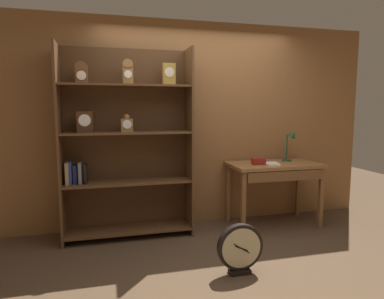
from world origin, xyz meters
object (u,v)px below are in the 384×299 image
Objects in this scene: desk_lamp at (291,143)px; round_clock_large at (240,249)px; bookshelf at (125,144)px; workbench at (275,172)px; open_repair_manual at (272,164)px; toolbox_small at (258,161)px.

desk_lamp reaches higher than round_clock_large.
bookshelf reaches higher than workbench.
desk_lamp reaches higher than workbench.
open_repair_manual reaches higher than round_clock_large.
bookshelf is at bearing 176.71° from workbench.
workbench is 0.17m from open_repair_manual.
desk_lamp is 0.49m from open_repair_manual.
workbench is at bearing -3.29° from bookshelf.
round_clock_large is at bearing -51.73° from bookshelf.
toolbox_small is (1.63, -0.14, -0.25)m from bookshelf.
round_clock_large is at bearing -122.27° from toolbox_small.
round_clock_large is at bearing -134.59° from desk_lamp.
desk_lamp is (0.29, 0.12, 0.35)m from workbench.
open_repair_manual is (0.15, -0.06, -0.03)m from toolbox_small.
desk_lamp is at bearing 23.42° from workbench.
workbench is 0.29m from toolbox_small.
desk_lamp is (2.16, 0.02, -0.04)m from bookshelf.
toolbox_small is (-0.24, -0.03, 0.15)m from workbench.
round_clock_large is (-0.83, -1.01, -0.58)m from open_repair_manual.
toolbox_small reaches higher than round_clock_large.
open_repair_manual is (-0.38, -0.21, -0.23)m from desk_lamp.
bookshelf is at bearing 175.20° from toolbox_small.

